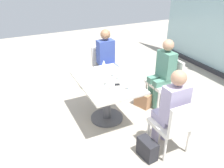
{
  "coord_description": "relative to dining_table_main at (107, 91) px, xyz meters",
  "views": [
    {
      "loc": [
        3.05,
        -1.38,
        2.42
      ],
      "look_at": [
        0.0,
        0.1,
        0.65
      ],
      "focal_mm": 37.33,
      "sensor_mm": 36.0,
      "label": 1
    }
  ],
  "objects": [
    {
      "name": "person_far_left",
      "position": [
        -1.03,
        0.48,
        0.16
      ],
      "size": [
        0.39,
        0.34,
        1.26
      ],
      "color": "#384C9E",
      "rests_on": "ground_plane"
    },
    {
      "name": "handbag_0",
      "position": [
        -1.27,
        0.07,
        -0.4
      ],
      "size": [
        0.31,
        0.18,
        0.28
      ],
      "primitive_type": "cube",
      "rotation": [
        0.0,
        0.0,
        -0.08
      ],
      "color": "#A3704C",
      "rests_on": "ground_plane"
    },
    {
      "name": "wine_glass_2",
      "position": [
        -0.42,
        0.15,
        0.32
      ],
      "size": [
        0.07,
        0.07,
        0.18
      ],
      "color": "silver",
      "rests_on": "dining_table_main"
    },
    {
      "name": "person_near_window",
      "position": [
        -0.0,
        1.12,
        0.16
      ],
      "size": [
        0.34,
        0.39,
        1.26
      ],
      "color": "#4C7F6B",
      "rests_on": "ground_plane"
    },
    {
      "name": "wine_glass_3",
      "position": [
        0.03,
        0.21,
        0.32
      ],
      "size": [
        0.07,
        0.07,
        0.18
      ],
      "color": "silver",
      "rests_on": "dining_table_main"
    },
    {
      "name": "wine_glass_4",
      "position": [
        0.4,
        0.18,
        0.32
      ],
      "size": [
        0.07,
        0.07,
        0.18
      ],
      "color": "silver",
      "rests_on": "dining_table_main"
    },
    {
      "name": "chair_near_window",
      "position": [
        0.0,
        1.23,
        -0.04
      ],
      "size": [
        0.46,
        0.51,
        0.87
      ],
      "color": "silver",
      "rests_on": "ground_plane"
    },
    {
      "name": "ground_plane",
      "position": [
        0.0,
        0.0,
        -0.54
      ],
      "size": [
        12.0,
        12.0,
        0.0
      ],
      "primitive_type": "plane",
      "color": "#A89E8E"
    },
    {
      "name": "wine_glass_1",
      "position": [
        -0.11,
        0.18,
        0.32
      ],
      "size": [
        0.07,
        0.07,
        0.18
      ],
      "color": "silver",
      "rests_on": "dining_table_main"
    },
    {
      "name": "chair_far_right",
      "position": [
        1.14,
        0.48,
        -0.04
      ],
      "size": [
        0.5,
        0.46,
        0.87
      ],
      "color": "silver",
      "rests_on": "ground_plane"
    },
    {
      "name": "dining_table_main",
      "position": [
        0.0,
        0.0,
        0.0
      ],
      "size": [
        1.25,
        0.85,
        0.73
      ],
      "color": "silver",
      "rests_on": "ground_plane"
    },
    {
      "name": "handbag_2",
      "position": [
        1.07,
        0.12,
        -0.4
      ],
      "size": [
        0.31,
        0.19,
        0.28
      ],
      "primitive_type": "cube",
      "rotation": [
        0.0,
        0.0,
        0.09
      ],
      "color": "#232328",
      "rests_on": "ground_plane"
    },
    {
      "name": "chair_far_left",
      "position": [
        -1.14,
        0.48,
        -0.04
      ],
      "size": [
        0.5,
        0.46,
        0.87
      ],
      "color": "silver",
      "rests_on": "ground_plane"
    },
    {
      "name": "coffee_cup",
      "position": [
        0.28,
        -0.03,
        0.23
      ],
      "size": [
        0.08,
        0.08,
        0.09
      ],
      "primitive_type": "cylinder",
      "color": "white",
      "rests_on": "dining_table_main"
    },
    {
      "name": "cell_phone_on_table",
      "position": [
        0.18,
        0.07,
        0.19
      ],
      "size": [
        0.12,
        0.16,
        0.01
      ],
      "primitive_type": "cube",
      "rotation": [
        0.0,
        0.0,
        -0.42
      ],
      "color": "black",
      "rests_on": "dining_table_main"
    },
    {
      "name": "wine_glass_0",
      "position": [
        0.12,
        -0.06,
        0.32
      ],
      "size": [
        0.07,
        0.07,
        0.18
      ],
      "color": "silver",
      "rests_on": "dining_table_main"
    },
    {
      "name": "person_far_right",
      "position": [
        1.03,
        0.48,
        0.16
      ],
      "size": [
        0.39,
        0.34,
        1.26
      ],
      "color": "#9E93B7",
      "rests_on": "ground_plane"
    },
    {
      "name": "handbag_1",
      "position": [
        -0.05,
        0.77,
        -0.4
      ],
      "size": [
        0.34,
        0.25,
        0.28
      ],
      "primitive_type": "cube",
      "rotation": [
        0.0,
        0.0,
        0.36
      ],
      "color": "#A3704C",
      "rests_on": "ground_plane"
    }
  ]
}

